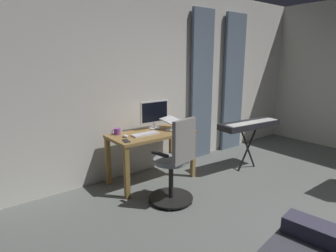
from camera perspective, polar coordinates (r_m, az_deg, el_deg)
The scene contains 12 objects.
back_room_partition at distance 4.72m, azimuth 0.81°, elevation 9.42°, with size 6.25×0.10×2.86m, color silver.
curtain_left_panel at distance 5.65m, azimuth 13.05°, elevation 8.32°, with size 0.53×0.06×2.58m, color slate.
curtain_right_panel at distance 5.03m, azimuth 6.84°, elevation 7.97°, with size 0.47×0.06×2.58m, color slate.
desk at distance 4.07m, azimuth -3.31°, elevation -2.87°, with size 1.22×0.61×0.73m.
office_chair at distance 3.47m, azimuth 1.49°, elevation -7.81°, with size 0.56×0.56×1.09m.
computer_monitor at distance 4.24m, azimuth -2.76°, elevation 2.65°, with size 0.49×0.18×0.42m.
computer_keyboard at distance 3.93m, azimuth -4.64°, elevation -1.66°, with size 0.39×0.13×0.02m, color silver.
laptop at distance 4.21m, azimuth 1.53°, elevation 0.05°, with size 0.41×0.44×0.17m.
computer_mouse at distance 3.84m, azimuth -8.65°, elevation -2.01°, with size 0.06×0.10×0.04m, color silver.
cell_phone_face_up at distance 3.66m, azimuth -8.46°, elevation -2.99°, with size 0.07×0.14×0.01m, color black.
mug_coffee at distance 3.99m, azimuth -10.27°, elevation -1.10°, with size 0.13×0.09×0.09m.
piano_keyboard at distance 4.65m, azimuth 16.14°, elevation 0.09°, with size 1.11×0.42×0.80m.
Camera 1 is at (2.92, 0.78, 1.76)m, focal length 30.14 mm.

